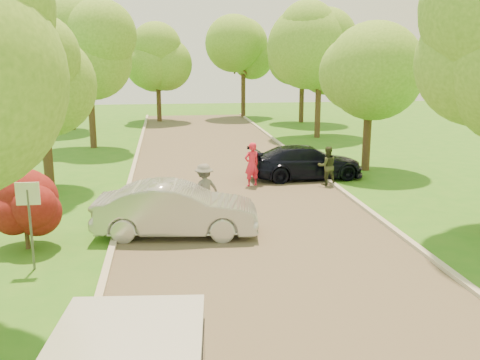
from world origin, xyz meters
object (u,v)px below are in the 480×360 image
skateboarder (204,189)px  longboard (205,215)px  person_striped (252,164)px  silver_sedan (176,209)px  street_sign (29,207)px  dark_sedan (306,162)px  person_olive (327,166)px

skateboarder → longboard: bearing=180.0°
longboard → person_striped: bearing=-142.4°
longboard → person_striped: person_striped is taller
silver_sedan → person_striped: person_striped is taller
street_sign → silver_sedan: street_sign is taller
street_sign → longboard: size_ratio=2.50×
dark_sedan → longboard: size_ratio=5.52×
skateboarder → person_olive: (5.18, 3.76, -0.15)m
longboard → person_striped: size_ratio=0.50×
street_sign → person_striped: size_ratio=1.24×
longboard → person_olive: 6.44m
skateboarder → person_olive: bearing=-168.0°
street_sign → person_olive: size_ratio=1.38×
longboard → skateboarder: (0.00, 0.00, 0.84)m
silver_sedan → longboard: (0.92, 1.58, -0.68)m
dark_sedan → longboard: (-4.68, -5.06, -0.60)m
longboard → person_olive: bearing=-168.0°
silver_sedan → longboard: bearing=-23.4°
street_sign → skateboarder: (4.42, 3.68, -0.63)m
longboard → dark_sedan: bearing=-156.7°
street_sign → person_olive: 12.17m
person_striped → skateboarder: bearing=38.9°
street_sign → longboard: bearing=39.8°
silver_sedan → dark_sedan: 8.68m
dark_sedan → person_striped: bearing=109.2°
silver_sedan → longboard: size_ratio=5.36×
skateboarder → person_striped: size_ratio=0.94×
street_sign → skateboarder: street_sign is taller
silver_sedan → person_olive: 8.10m
silver_sedan → person_olive: (6.10, 5.33, 0.02)m
longboard → person_olive: size_ratio=0.55×
street_sign → longboard: 5.93m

